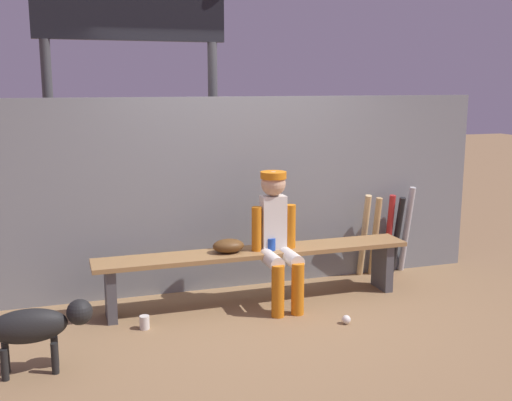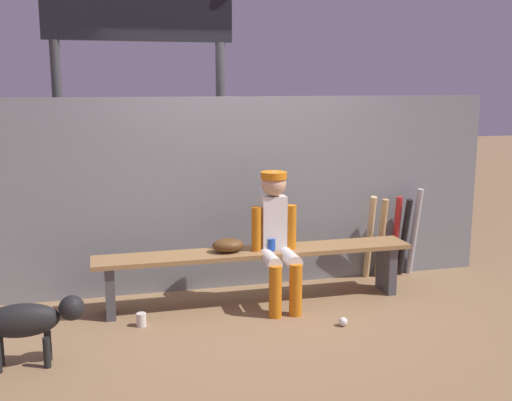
{
  "view_description": "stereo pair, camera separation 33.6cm",
  "coord_description": "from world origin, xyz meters",
  "px_view_note": "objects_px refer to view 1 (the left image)",
  "views": [
    {
      "loc": [
        -1.64,
        -5.04,
        1.96
      ],
      "look_at": [
        0.0,
        0.0,
        0.94
      ],
      "focal_mm": 43.16,
      "sensor_mm": 36.0,
      "label": 1
    },
    {
      "loc": [
        -1.32,
        -5.14,
        1.96
      ],
      "look_at": [
        0.0,
        0.0,
        0.94
      ],
      "focal_mm": 43.16,
      "sensor_mm": 36.0,
      "label": 2
    }
  ],
  "objects_px": {
    "bat_aluminum_black": "(397,235)",
    "cup_on_bench": "(271,244)",
    "player_seated": "(278,234)",
    "baseball_glove": "(228,246)",
    "dog": "(37,326)",
    "dugout_bench": "(256,261)",
    "bat_wood_natural": "(364,236)",
    "bat_aluminum_red": "(389,235)",
    "bat_aluminum_silver": "(407,229)",
    "bat_wood_tan": "(375,236)",
    "scoreboard": "(138,43)",
    "cup_on_ground": "(145,322)",
    "baseball": "(346,319)"
  },
  "relations": [
    {
      "from": "baseball_glove",
      "to": "baseball",
      "type": "xyz_separation_m",
      "value": [
        0.81,
        -0.71,
        -0.52
      ]
    },
    {
      "from": "cup_on_bench",
      "to": "scoreboard",
      "type": "height_order",
      "value": "scoreboard"
    },
    {
      "from": "bat_aluminum_red",
      "to": "cup_on_ground",
      "type": "relative_size",
      "value": 7.64
    },
    {
      "from": "bat_aluminum_black",
      "to": "cup_on_ground",
      "type": "bearing_deg",
      "value": -165.99
    },
    {
      "from": "baseball_glove",
      "to": "dog",
      "type": "height_order",
      "value": "baseball_glove"
    },
    {
      "from": "bat_wood_tan",
      "to": "scoreboard",
      "type": "bearing_deg",
      "value": 157.08
    },
    {
      "from": "baseball_glove",
      "to": "bat_wood_natural",
      "type": "height_order",
      "value": "bat_wood_natural"
    },
    {
      "from": "cup_on_ground",
      "to": "dog",
      "type": "relative_size",
      "value": 0.13
    },
    {
      "from": "cup_on_ground",
      "to": "bat_aluminum_red",
      "type": "bearing_deg",
      "value": 14.71
    },
    {
      "from": "bat_aluminum_black",
      "to": "bat_wood_tan",
      "type": "bearing_deg",
      "value": 175.65
    },
    {
      "from": "baseball_glove",
      "to": "bat_wood_natural",
      "type": "bearing_deg",
      "value": 13.54
    },
    {
      "from": "player_seated",
      "to": "cup_on_bench",
      "type": "height_order",
      "value": "player_seated"
    },
    {
      "from": "bat_aluminum_black",
      "to": "dog",
      "type": "relative_size",
      "value": 0.98
    },
    {
      "from": "bat_wood_natural",
      "to": "bat_aluminum_silver",
      "type": "height_order",
      "value": "bat_aluminum_silver"
    },
    {
      "from": "baseball",
      "to": "scoreboard",
      "type": "height_order",
      "value": "scoreboard"
    },
    {
      "from": "bat_aluminum_red",
      "to": "dog",
      "type": "xyz_separation_m",
      "value": [
        -3.41,
        -1.22,
        -0.09
      ]
    },
    {
      "from": "dugout_bench",
      "to": "scoreboard",
      "type": "bearing_deg",
      "value": 121.05
    },
    {
      "from": "bat_aluminum_red",
      "to": "bat_aluminum_black",
      "type": "bearing_deg",
      "value": -7.74
    },
    {
      "from": "bat_wood_natural",
      "to": "cup_on_bench",
      "type": "xyz_separation_m",
      "value": [
        -1.15,
        -0.42,
        0.11
      ]
    },
    {
      "from": "scoreboard",
      "to": "dugout_bench",
      "type": "bearing_deg",
      "value": -58.95
    },
    {
      "from": "bat_wood_tan",
      "to": "bat_wood_natural",
      "type": "bearing_deg",
      "value": -169.27
    },
    {
      "from": "bat_aluminum_red",
      "to": "cup_on_bench",
      "type": "height_order",
      "value": "bat_aluminum_red"
    },
    {
      "from": "bat_wood_natural",
      "to": "bat_aluminum_silver",
      "type": "distance_m",
      "value": 0.52
    },
    {
      "from": "baseball_glove",
      "to": "bat_wood_tan",
      "type": "xyz_separation_m",
      "value": [
        1.67,
        0.39,
        -0.14
      ]
    },
    {
      "from": "bat_aluminum_red",
      "to": "bat_aluminum_silver",
      "type": "height_order",
      "value": "bat_aluminum_silver"
    },
    {
      "from": "dugout_bench",
      "to": "bat_wood_natural",
      "type": "xyz_separation_m",
      "value": [
        1.27,
        0.37,
        0.05
      ]
    },
    {
      "from": "bat_wood_natural",
      "to": "cup_on_bench",
      "type": "distance_m",
      "value": 1.23
    },
    {
      "from": "cup_on_bench",
      "to": "dugout_bench",
      "type": "bearing_deg",
      "value": 158.58
    },
    {
      "from": "bat_aluminum_red",
      "to": "scoreboard",
      "type": "bearing_deg",
      "value": 158.3
    },
    {
      "from": "bat_wood_natural",
      "to": "dog",
      "type": "relative_size",
      "value": 1.05
    },
    {
      "from": "bat_aluminum_red",
      "to": "scoreboard",
      "type": "xyz_separation_m",
      "value": [
        -2.37,
        0.94,
        1.93
      ]
    },
    {
      "from": "cup_on_bench",
      "to": "dog",
      "type": "height_order",
      "value": "cup_on_bench"
    },
    {
      "from": "baseball_glove",
      "to": "bat_wood_natural",
      "type": "xyz_separation_m",
      "value": [
        1.53,
        0.37,
        -0.12
      ]
    },
    {
      "from": "player_seated",
      "to": "cup_on_ground",
      "type": "bearing_deg",
      "value": -171.42
    },
    {
      "from": "bat_aluminum_black",
      "to": "baseball",
      "type": "relative_size",
      "value": 11.11
    },
    {
      "from": "cup_on_bench",
      "to": "player_seated",
      "type": "bearing_deg",
      "value": -61.27
    },
    {
      "from": "bat_aluminum_silver",
      "to": "dog",
      "type": "relative_size",
      "value": 1.08
    },
    {
      "from": "player_seated",
      "to": "baseball",
      "type": "distance_m",
      "value": 0.94
    },
    {
      "from": "scoreboard",
      "to": "bat_wood_natural",
      "type": "bearing_deg",
      "value": -24.94
    },
    {
      "from": "bat_aluminum_black",
      "to": "bat_aluminum_silver",
      "type": "relative_size",
      "value": 0.9
    },
    {
      "from": "bat_aluminum_black",
      "to": "bat_aluminum_red",
      "type": "bearing_deg",
      "value": 172.26
    },
    {
      "from": "dugout_bench",
      "to": "bat_wood_tan",
      "type": "xyz_separation_m",
      "value": [
        1.41,
        0.39,
        0.02
      ]
    },
    {
      "from": "baseball_glove",
      "to": "scoreboard",
      "type": "height_order",
      "value": "scoreboard"
    },
    {
      "from": "player_seated",
      "to": "baseball",
      "type": "bearing_deg",
      "value": -56.43
    },
    {
      "from": "cup_on_ground",
      "to": "dugout_bench",
      "type": "bearing_deg",
      "value": 15.91
    },
    {
      "from": "bat_aluminum_black",
      "to": "cup_on_bench",
      "type": "height_order",
      "value": "bat_aluminum_black"
    },
    {
      "from": "dugout_bench",
      "to": "scoreboard",
      "type": "distance_m",
      "value": 2.5
    },
    {
      "from": "bat_aluminum_red",
      "to": "dog",
      "type": "bearing_deg",
      "value": -160.32
    },
    {
      "from": "bat_wood_tan",
      "to": "dog",
      "type": "height_order",
      "value": "bat_wood_tan"
    },
    {
      "from": "bat_wood_tan",
      "to": "cup_on_ground",
      "type": "bearing_deg",
      "value": -164.27
    }
  ]
}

